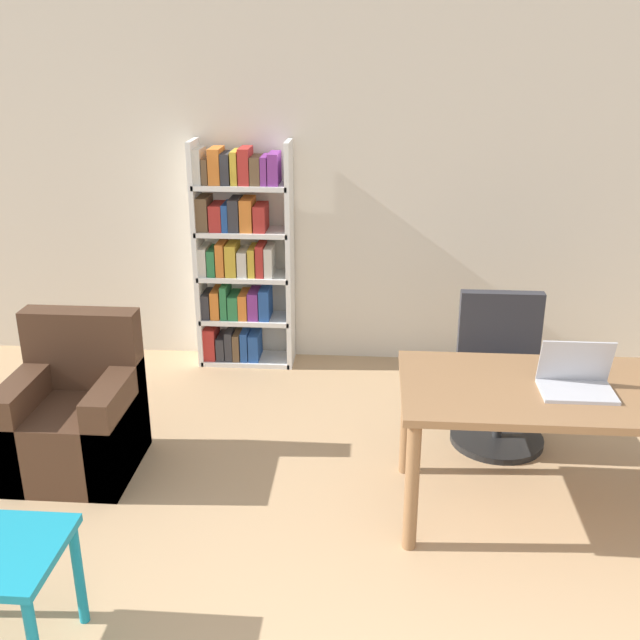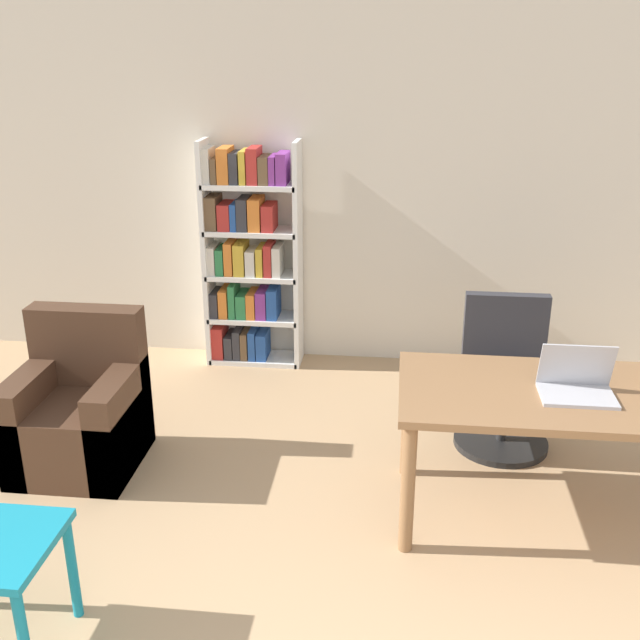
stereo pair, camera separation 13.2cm
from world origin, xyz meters
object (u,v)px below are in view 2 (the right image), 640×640
at_px(laptop, 577,384).
at_px(bookshelf, 247,257).
at_px(armchair, 80,416).
at_px(desk, 557,408).
at_px(office_chair, 504,381).

relative_size(laptop, bookshelf, 0.21).
relative_size(armchair, bookshelf, 0.53).
relative_size(desk, laptop, 4.44).
bearing_deg(office_chair, desk, -79.88).
bearing_deg(bookshelf, desk, -43.55).
height_order(desk, bookshelf, bookshelf).
bearing_deg(desk, office_chair, 100.12).
bearing_deg(armchair, bookshelf, 66.43).
distance_m(office_chair, bookshelf, 2.14).
relative_size(laptop, armchair, 0.39).
xyz_separation_m(laptop, bookshelf, (-2.03, 1.89, 0.05)).
relative_size(desk, office_chair, 1.73).
bearing_deg(bookshelf, office_chair, -30.12).
height_order(laptop, armchair, laptop).
bearing_deg(office_chair, bookshelf, 149.88).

